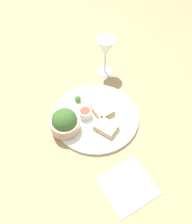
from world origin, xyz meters
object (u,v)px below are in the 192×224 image
Objects in this scene: cheese_toast_far at (106,127)px; wine_glass at (106,49)px; salad_bowl at (65,122)px; cheese_toast_near at (102,110)px; sauce_ramekin at (85,113)px; napkin at (128,186)px.

wine_glass is at bearing 119.86° from cheese_toast_far.
salad_bowl is 0.15m from cheese_toast_far.
cheese_toast_far is (0.05, -0.06, -0.00)m from cheese_toast_near.
sauce_ramekin is at bearing -131.53° from cheese_toast_near.
salad_bowl is 0.16m from cheese_toast_near.
salad_bowl reaches higher than napkin.
napkin is (0.21, -0.21, -0.02)m from cheese_toast_near.
wine_glass is (-0.03, 0.36, 0.08)m from salad_bowl.
sauce_ramekin is 0.07m from cheese_toast_near.
sauce_ramekin is 0.10m from cheese_toast_far.
cheese_toast_near is at bearing 48.47° from sauce_ramekin.
cheese_toast_near is 0.30m from napkin.
sauce_ramekin is 0.47× the size of cheese_toast_near.
cheese_toast_far is 0.22m from napkin.
wine_glass is at bearing 95.19° from salad_bowl.
salad_bowl reaches higher than cheese_toast_far.
sauce_ramekin is at bearing -76.47° from wine_glass.
cheese_toast_far is at bearing 28.14° from salad_bowl.
wine_glass is at bearing 103.53° from sauce_ramekin.
napkin is at bearing -44.35° from cheese_toast_near.
napkin is (0.33, -0.43, -0.13)m from wine_glass.
cheese_toast_near is 0.08m from cheese_toast_far.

